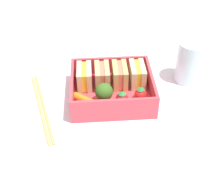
{
  "coord_description": "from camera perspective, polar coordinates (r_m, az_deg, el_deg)",
  "views": [
    {
      "loc": [
        -3.72,
        -50.32,
        43.87
      ],
      "look_at": [
        0.0,
        0.0,
        2.7
      ],
      "focal_mm": 50.0,
      "sensor_mm": 36.0,
      "label": 1
    }
  ],
  "objects": [
    {
      "name": "sandwich_center_left",
      "position": [
        0.67,
        -1.8,
        2.01
      ],
      "size": [
        3.07,
        5.8,
        4.56
      ],
      "color": "tan",
      "rests_on": "bento_tray"
    },
    {
      "name": "drinking_glass",
      "position": [
        0.71,
        14.01,
        4.49
      ],
      "size": [
        5.9,
        5.9,
        9.66
      ],
      "primitive_type": "cylinder",
      "color": "silver",
      "rests_on": "ground_plane"
    },
    {
      "name": "strawberry_far_left",
      "position": [
        0.64,
        5.26,
        -1.28
      ],
      "size": [
        2.6,
        2.6,
        3.2
      ],
      "color": "red",
      "rests_on": "bento_tray"
    },
    {
      "name": "ground_plane",
      "position": [
        0.68,
        -0.0,
        -2.43
      ],
      "size": [
        120.0,
        120.0,
        2.0
      ],
      "primitive_type": "cube",
      "color": "silver"
    },
    {
      "name": "sandwich_center_right",
      "position": [
        0.67,
        4.64,
        2.29
      ],
      "size": [
        3.07,
        5.8,
        4.56
      ],
      "color": "beige",
      "rests_on": "bento_tray"
    },
    {
      "name": "chopstick_pair",
      "position": [
        0.66,
        -12.72,
        -3.45
      ],
      "size": [
        7.04,
        21.2,
        0.7
      ],
      "color": "tan",
      "rests_on": "ground_plane"
    },
    {
      "name": "carrot_stick_far_left",
      "position": [
        0.63,
        -5.03,
        -2.35
      ],
      "size": [
        5.01,
        4.35,
        1.56
      ],
      "primitive_type": "cylinder",
      "rotation": [
        1.57,
        0.0,
        4.06
      ],
      "color": "orange",
      "rests_on": "bento_tray"
    },
    {
      "name": "sandwich_left",
      "position": [
        0.67,
        -5.05,
        1.86
      ],
      "size": [
        3.07,
        5.8,
        4.56
      ],
      "color": "beige",
      "rests_on": "bento_tray"
    },
    {
      "name": "bento_rim",
      "position": [
        0.65,
        -0.0,
        0.4
      ],
      "size": [
        16.96,
        14.69,
        4.16
      ],
      "color": "#D6414E",
      "rests_on": "bento_tray"
    },
    {
      "name": "bento_tray",
      "position": [
        0.66,
        -0.0,
        -1.4
      ],
      "size": [
        16.96,
        14.69,
        1.2
      ],
      "primitive_type": "cube",
      "color": "#D6414E",
      "rests_on": "ground_plane"
    },
    {
      "name": "strawberry_left",
      "position": [
        0.63,
        1.84,
        -2.09
      ],
      "size": [
        2.61,
        2.61,
        3.21
      ],
      "color": "red",
      "rests_on": "bento_tray"
    },
    {
      "name": "sandwich_center",
      "position": [
        0.67,
        1.43,
        2.15
      ],
      "size": [
        3.07,
        5.8,
        4.56
      ],
      "color": "tan",
      "rests_on": "bento_tray"
    },
    {
      "name": "broccoli_floret",
      "position": [
        0.62,
        -1.47,
        -0.94
      ],
      "size": [
        3.63,
        3.63,
        4.63
      ],
      "color": "#86C063",
      "rests_on": "bento_tray"
    }
  ]
}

